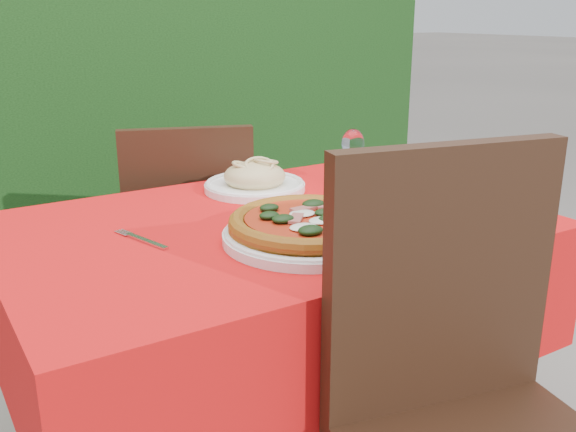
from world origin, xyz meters
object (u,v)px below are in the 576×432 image
pizza_plate (309,227)px  wine_glass (353,146)px  pasta_plate (255,180)px  water_glass (402,176)px  chair_near (470,398)px  fork (146,241)px  chair_far (189,237)px

pizza_plate → wine_glass: 0.52m
pasta_plate → wine_glass: bearing=-17.0°
pasta_plate → wine_glass: wine_glass is taller
pasta_plate → water_glass: size_ratio=2.94×
chair_near → pizza_plate: (-0.05, 0.44, 0.20)m
pizza_plate → water_glass: water_glass is taller
pasta_plate → fork: bearing=-148.6°
chair_near → pizza_plate: bearing=108.0°
pasta_plate → water_glass: water_glass is taller
wine_glass → chair_near: bearing=-112.9°
chair_near → pasta_plate: bearing=98.1°
chair_near → fork: bearing=131.3°
water_glass → pasta_plate: bearing=147.6°
water_glass → fork: bearing=-177.8°
chair_far → pizza_plate: 0.82m
fork → water_glass: bearing=-13.9°
chair_far → pasta_plate: 0.44m
water_glass → wine_glass: 0.17m
chair_far → pizza_plate: bearing=106.8°
chair_near → chair_far: chair_near is taller
chair_far → pasta_plate: size_ratio=3.17×
water_glass → chair_far: bearing=126.1°
chair_far → pizza_plate: chair_far is taller
chair_far → pizza_plate: (-0.04, -0.77, 0.27)m
pasta_plate → water_glass: bearing=-32.4°
pizza_plate → pasta_plate: pasta_plate is taller
wine_glass → fork: bearing=-166.5°
chair_near → water_glass: size_ratio=10.51×
water_glass → fork: water_glass is taller
chair_far → water_glass: chair_far is taller
chair_near → water_glass: 0.80m
chair_far → fork: chair_far is taller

